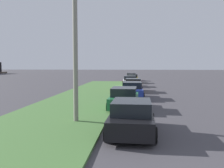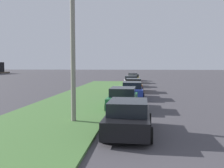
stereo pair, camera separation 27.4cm
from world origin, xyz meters
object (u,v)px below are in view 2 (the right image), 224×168
Objects in this scene: parked_car_green at (123,98)px; parked_car_blue at (132,90)px; parked_car_yellow at (134,79)px; streetlight at (80,36)px; parked_car_orange at (134,85)px; parked_car_red at (133,77)px; parked_car_black at (128,117)px; parked_car_white at (131,81)px.

parked_car_green and parked_car_blue have the same top height.
parked_car_yellow is 0.57× the size of streetlight.
parked_car_red is (19.43, 0.43, 0.00)m from parked_car_orange.
parked_car_black is 1.01× the size of parked_car_orange.
parked_car_blue is 1.00× the size of parked_car_orange.
parked_car_orange is at bearing -8.99° from streetlight.
parked_car_white and parked_car_yellow have the same top height.
parked_car_black is 17.16m from parked_car_orange.
parked_car_red is at bearing -3.29° from streetlight.
parked_car_black is 4.77m from streetlight.
parked_car_black is 0.99× the size of parked_car_white.
parked_car_red is 0.58× the size of streetlight.
parked_car_black is 1.00× the size of parked_car_green.
parked_car_red is at bearing 1.66° from parked_car_green.
parked_car_green and parked_car_yellow have the same top height.
parked_car_white is at bearing 3.78° from parked_car_orange.
parked_car_white is 22.54m from streetlight.
parked_car_black is 6.10m from parked_car_green.
parked_car_white is 1.02× the size of parked_car_yellow.
parked_car_orange is 19.44m from parked_car_red.
parked_car_black and parked_car_red have the same top height.
parked_car_orange is at bearing -177.50° from parked_car_red.
parked_car_red is (12.70, -0.07, 0.00)m from parked_car_white.
parked_car_black is at bearing -124.62° from streetlight.
parked_car_white is 1.01× the size of parked_car_red.
streetlight reaches higher than parked_car_black.
parked_car_green is 1.01× the size of parked_car_orange.
parked_car_blue is at bearing -177.89° from parked_car_red.
parked_car_white is at bearing -4.98° from streetlight.
streetlight is (-22.16, 1.93, 3.67)m from parked_car_white.
parked_car_black is 0.58× the size of streetlight.
parked_car_red is (36.59, 0.50, 0.00)m from parked_car_black.
parked_car_white is at bearing -179.11° from parked_car_red.
parked_car_white is 6.79m from parked_car_yellow.
parked_car_blue is 24.94m from parked_car_red.
parked_car_red is (5.92, 0.23, 0.00)m from parked_car_yellow.
parked_car_red is (30.52, -0.09, 0.00)m from parked_car_green.
parked_car_yellow is at bearing -0.71° from parked_car_blue.
parked_car_yellow is at bearing 1.08° from parked_car_green.
parked_car_white is at bearing 1.78° from parked_car_green.
streetlight is at bearing 165.26° from parked_car_blue.
streetlight is at bearing 157.98° from parked_car_green.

